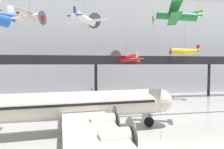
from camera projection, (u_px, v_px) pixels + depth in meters
The scene contains 10 objects.
ground_plane at pixel (126, 146), 20.51m from camera, with size 260.00×260.00×0.00m, color #9E9B96.
hangar_back_wall at pixel (93, 47), 53.41m from camera, with size 140.00×3.00×26.16m.
mezzanine_walkway at pixel (96, 63), 46.20m from camera, with size 110.00×3.20×10.33m.
airliner_silver_main at pixel (75, 105), 24.28m from camera, with size 26.47×30.08×9.64m.
suspended_plane_green_biplane at pixel (176, 16), 27.85m from camera, with size 7.06×8.13×7.68m.
suspended_plane_cream_biplane at pixel (30, 17), 37.44m from camera, with size 6.31×7.18×5.35m.
suspended_plane_yellow_lowwing at pixel (184, 51), 46.75m from camera, with size 6.96×7.66×11.05m.
suspended_plane_white_twin at pixel (85, 19), 34.17m from camera, with size 7.28×6.79×6.01m.
suspended_plane_red_highwing at pixel (126, 59), 44.74m from camera, with size 9.32×8.23×12.44m.
stanchion_barrier at pixel (161, 137), 22.28m from camera, with size 0.36×0.36×1.08m.
Camera 1 is at (-5.24, -19.43, 8.52)m, focal length 32.00 mm.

